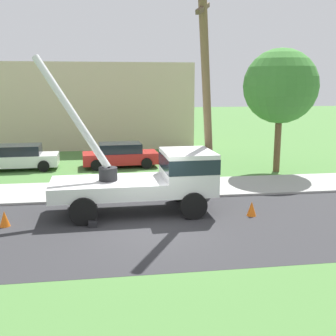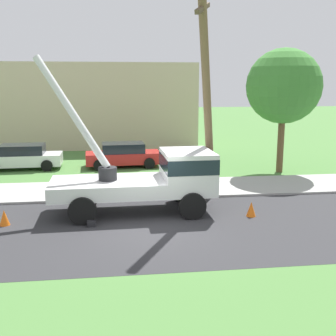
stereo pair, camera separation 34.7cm
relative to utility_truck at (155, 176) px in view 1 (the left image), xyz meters
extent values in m
plane|color=#477538|center=(-0.27, 10.02, -1.41)|extent=(120.00, 120.00, 0.00)
cube|color=#2B2B2D|center=(-0.27, -1.98, -1.40)|extent=(80.00, 7.09, 0.01)
cube|color=#9E9E99|center=(-0.27, 3.31, -1.36)|extent=(80.00, 3.49, 0.10)
cube|color=silver|center=(-1.80, -0.06, -0.38)|extent=(4.36, 2.52, 0.55)
cube|color=silver|center=(1.30, 0.02, 0.14)|extent=(1.97, 2.45, 1.60)
cube|color=#19232D|center=(1.30, 0.02, 0.49)|extent=(1.99, 2.47, 0.56)
cylinder|color=black|center=(-1.78, -0.06, 0.14)|extent=(0.70, 0.70, 0.50)
cylinder|color=silver|center=(-3.08, 0.55, 2.44)|extent=(2.92, 1.58, 4.26)
cube|color=black|center=(-2.36, -1.53, -1.31)|extent=(0.31, 0.31, 0.20)
cube|color=black|center=(-2.44, 1.37, -1.31)|extent=(0.31, 0.31, 0.20)
cylinder|color=black|center=(1.29, -1.18, -0.91)|extent=(1.00, 0.30, 1.00)
cylinder|color=black|center=(1.22, 1.22, -0.91)|extent=(1.00, 0.30, 1.00)
cylinder|color=black|center=(-2.68, -1.29, -0.91)|extent=(1.00, 0.30, 1.00)
cylinder|color=black|center=(-2.75, 1.11, -0.91)|extent=(1.00, 0.30, 1.00)
cylinder|color=brown|center=(2.21, 0.86, 2.89)|extent=(1.54, 2.83, 8.69)
cube|color=brown|center=(1.78, -0.06, 6.16)|extent=(0.89, 1.67, 0.69)
cone|color=orange|center=(3.53, -1.16, -1.13)|extent=(0.36, 0.36, 0.56)
cone|color=orange|center=(-5.40, -1.05, -1.13)|extent=(0.36, 0.36, 0.56)
cone|color=orange|center=(1.73, 1.44, -1.13)|extent=(0.36, 0.36, 0.56)
cube|color=silver|center=(-6.85, 9.08, -0.86)|extent=(4.45, 1.92, 0.65)
cube|color=black|center=(-6.85, 9.08, -0.26)|extent=(2.51, 1.72, 0.55)
cylinder|color=black|center=(-5.38, 8.22, -1.09)|extent=(0.64, 0.22, 0.64)
cylinder|color=black|center=(-5.43, 10.02, -1.09)|extent=(0.64, 0.22, 0.64)
cube|color=#B21E1E|center=(-1.04, 9.01, -0.86)|extent=(4.50, 2.06, 0.65)
cube|color=black|center=(-1.04, 9.01, -0.26)|extent=(2.56, 1.80, 0.55)
cylinder|color=black|center=(0.47, 8.20, -1.09)|extent=(0.64, 0.22, 0.64)
cylinder|color=black|center=(0.36, 10.00, -1.09)|extent=(0.64, 0.22, 0.64)
cylinder|color=black|center=(-2.43, 8.03, -1.09)|extent=(0.64, 0.22, 0.64)
cylinder|color=black|center=(-2.54, 9.83, -1.09)|extent=(0.64, 0.22, 0.64)
cylinder|color=brown|center=(7.66, 6.38, 0.81)|extent=(0.36, 0.36, 4.44)
sphere|color=#3D7F33|center=(7.66, 6.38, 3.35)|extent=(4.06, 4.06, 4.06)
cube|color=#C6B293|center=(-4.23, 18.31, 1.79)|extent=(18.00, 6.00, 6.40)
camera|label=1|loc=(-1.78, -15.58, 3.51)|focal=44.54mm
camera|label=2|loc=(-1.44, -15.63, 3.51)|focal=44.54mm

